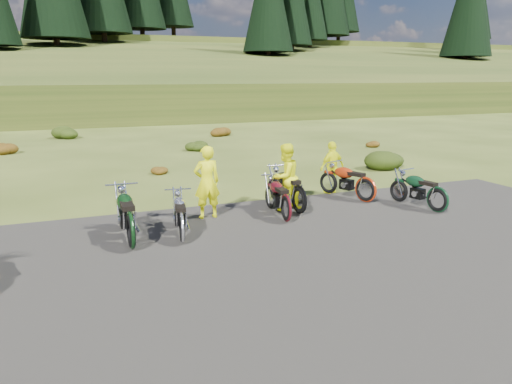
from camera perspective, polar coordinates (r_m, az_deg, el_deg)
name	(u,v)px	position (r m, az deg, el deg)	size (l,w,h in m)	color
ground	(259,251)	(10.63, 0.38, -6.81)	(300.00, 300.00, 0.00)	#394818
gravel_pad	(302,288)	(8.94, 5.28, -10.87)	(20.00, 12.00, 0.04)	black
hill_slope	(92,108)	(59.48, -18.25, 9.09)	(300.00, 46.00, 3.00)	#2B3D14
hill_plateau	(73,92)	(119.37, -20.22, 10.71)	(300.00, 90.00, 9.17)	#2B3D14
conifer_32	(471,0)	(88.42, 23.41, 19.52)	(6.60, 6.60, 17.00)	black
conifer_33	(472,2)	(96.92, 23.49, 19.29)	(6.16, 6.16, 16.00)	black
conifer_34	(473,4)	(105.43, 23.56, 19.09)	(5.72, 5.72, 15.00)	black
conifer_35	(474,6)	(113.93, 23.62, 18.91)	(5.28, 5.28, 14.00)	black
shrub_2	(3,146)	(26.17, -26.95, 4.66)	(1.30, 1.30, 0.77)	#63280C
shrub_3	(66,131)	(31.32, -20.87, 6.56)	(1.56, 1.56, 0.92)	black
shrub_4	(157,168)	(19.06, -11.20, 2.67)	(0.77, 0.77, 0.45)	#63280C
shrub_5	(196,144)	(24.79, -6.89, 5.41)	(1.03, 1.03, 0.61)	black
shrub_6	(220,130)	(30.63, -4.19, 7.11)	(1.30, 1.30, 0.77)	#63280C
shrub_7	(385,157)	(20.56, 14.57, 3.92)	(1.56, 1.56, 0.92)	black
shrub_8	(370,143)	(26.53, 12.91, 5.52)	(0.77, 0.77, 0.45)	#63280C
motorcycle_2	(132,250)	(11.04, -13.98, -6.45)	(2.28, 0.76, 1.20)	black
motorcycle_3	(183,244)	(11.20, -8.39, -5.89)	(1.93, 0.64, 1.01)	#B9B8BE
motorcycle_4	(286,223)	(12.66, 3.44, -3.50)	(1.99, 0.66, 1.04)	#480C13
motorcycle_5	(299,215)	(13.39, 4.91, -2.59)	(2.20, 0.73, 1.15)	black
motorcycle_6	(365,203)	(14.90, 12.36, -1.22)	(2.09, 0.70, 1.09)	#A1290B
motorcycle_7	(436,213)	(14.34, 19.93, -2.29)	(1.98, 0.66, 1.04)	black
person_middle	(207,183)	(12.81, -5.64, 1.00)	(0.69, 0.45, 1.88)	#E0E70C
person_right_a	(285,178)	(13.56, 3.36, 1.60)	(0.89, 0.69, 1.82)	#E0E70C
person_right_b	(332,168)	(15.71, 8.68, 2.70)	(0.95, 0.40, 1.62)	#E0E70C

